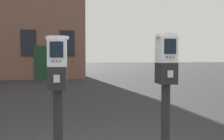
% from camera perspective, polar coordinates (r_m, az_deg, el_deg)
% --- Properties ---
extents(parking_meter_near_kerb, '(0.23, 0.26, 1.39)m').
position_cam_1_polar(parking_meter_near_kerb, '(2.59, -11.42, -2.57)').
color(parking_meter_near_kerb, black).
rests_on(parking_meter_near_kerb, sidewalk_slab).
extents(parking_meter_twin_adjacent, '(0.23, 0.26, 1.43)m').
position_cam_1_polar(parking_meter_twin_adjacent, '(2.82, 11.34, -1.59)').
color(parking_meter_twin_adjacent, black).
rests_on(parking_meter_twin_adjacent, sidewalk_slab).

